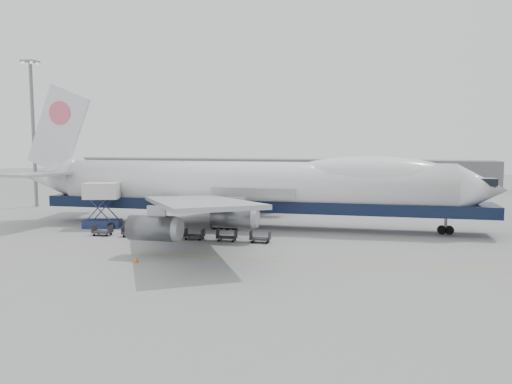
# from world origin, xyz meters

# --- Properties ---
(ground) EXTENTS (260.00, 260.00, 0.00)m
(ground) POSITION_xyz_m (0.00, 0.00, 0.00)
(ground) COLOR gray
(ground) RESTS_ON ground
(apron_line) EXTENTS (60.00, 0.15, 0.01)m
(apron_line) POSITION_xyz_m (0.00, -6.00, 0.01)
(apron_line) COLOR gold
(apron_line) RESTS_ON ground
(hangar) EXTENTS (110.00, 8.00, 7.00)m
(hangar) POSITION_xyz_m (-10.00, 70.00, 3.50)
(hangar) COLOR slate
(hangar) RESTS_ON ground
(floodlight_mast) EXTENTS (2.40, 2.40, 25.43)m
(floodlight_mast) POSITION_xyz_m (-42.00, 24.00, 14.27)
(floodlight_mast) COLOR slate
(floodlight_mast) RESTS_ON ground
(airliner) EXTENTS (67.00, 55.30, 19.98)m
(airliner) POSITION_xyz_m (0.64, 12.00, 5.62)
(airliner) COLOR white
(airliner) RESTS_ON ground
(catering_truck) EXTENTS (5.29, 4.17, 6.07)m
(catering_truck) POSITION_xyz_m (-19.60, 7.11, 3.44)
(catering_truck) COLOR navy
(catering_truck) RESTS_ON ground
(traffic_cone) EXTENTS (0.41, 0.41, 0.60)m
(traffic_cone) POSITION_xyz_m (-6.46, -9.80, 0.29)
(traffic_cone) COLOR orange
(traffic_cone) RESTS_ON ground
(dolly_0) EXTENTS (2.30, 1.35, 1.30)m
(dolly_0) POSITION_xyz_m (-16.70, 1.94, 0.53)
(dolly_0) COLOR #2D2D30
(dolly_0) RESTS_ON ground
(dolly_1) EXTENTS (2.30, 1.35, 1.30)m
(dolly_1) POSITION_xyz_m (-12.70, 1.94, 0.53)
(dolly_1) COLOR #2D2D30
(dolly_1) RESTS_ON ground
(dolly_2) EXTENTS (2.30, 1.35, 1.30)m
(dolly_2) POSITION_xyz_m (-8.70, 1.94, 0.53)
(dolly_2) COLOR #2D2D30
(dolly_2) RESTS_ON ground
(dolly_3) EXTENTS (2.30, 1.35, 1.30)m
(dolly_3) POSITION_xyz_m (-4.70, 1.94, 0.53)
(dolly_3) COLOR #2D2D30
(dolly_3) RESTS_ON ground
(dolly_4) EXTENTS (2.30, 1.35, 1.30)m
(dolly_4) POSITION_xyz_m (-0.70, 1.94, 0.53)
(dolly_4) COLOR #2D2D30
(dolly_4) RESTS_ON ground
(dolly_5) EXTENTS (2.30, 1.35, 1.30)m
(dolly_5) POSITION_xyz_m (3.30, 1.94, 0.53)
(dolly_5) COLOR #2D2D30
(dolly_5) RESTS_ON ground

